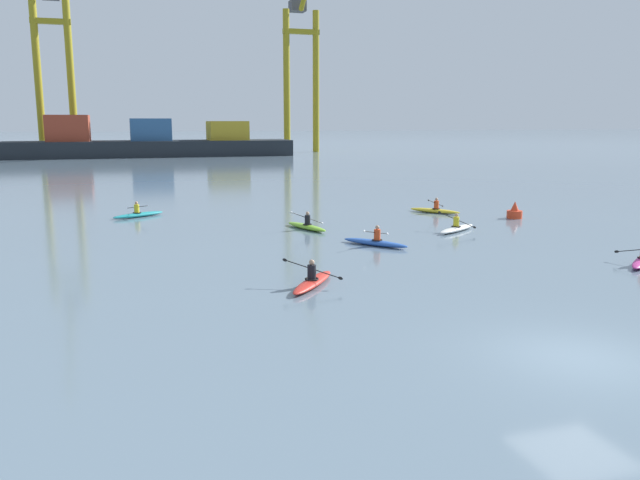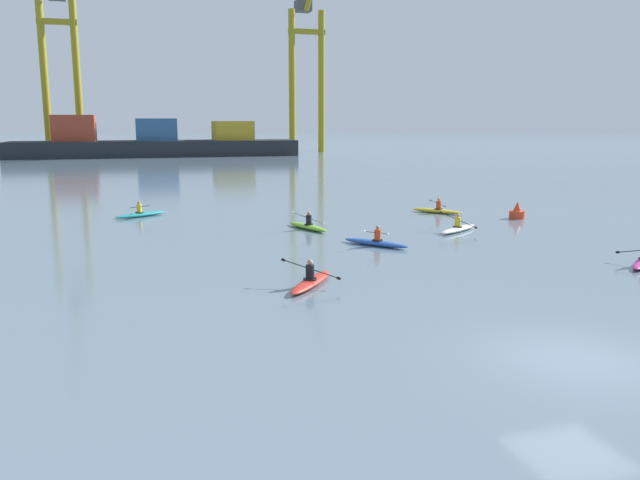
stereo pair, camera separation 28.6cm
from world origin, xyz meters
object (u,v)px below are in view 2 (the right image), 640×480
Objects in this scene: gantry_crane_west_mid at (307,57)px; kayak_teal at (141,214)px; gantry_crane_west at (58,45)px; kayak_white at (458,228)px; kayak_yellow at (437,210)px; kayak_red at (311,281)px; container_barge at (155,143)px; channel_buoy at (517,212)px; kayak_lime at (308,226)px; kayak_blue at (376,242)px.

gantry_crane_west_mid reaches higher than kayak_teal.
gantry_crane_west reaches higher than kayak_white.
gantry_crane_west_mid is at bearing 80.40° from kayak_yellow.
gantry_crane_west_mid is 90.86m from kayak_white.
kayak_red is 1.00× the size of kayak_yellow.
gantry_crane_west_mid reaches higher than kayak_yellow.
kayak_yellow is (2.06, 6.51, 0.00)m from kayak_white.
channel_buoy is (17.89, -76.94, -1.84)m from container_barge.
kayak_lime is at bearing -179.15° from channel_buoy.
gantry_crane_west_mid is 11.56× the size of kayak_yellow.
gantry_crane_west_mid is 35.61× the size of channel_buoy.
kayak_lime reaches higher than kayak_teal.
kayak_red is at bearing -129.37° from kayak_yellow.
gantry_crane_west is 38.67× the size of channel_buoy.
channel_buoy is at bearing 0.85° from kayak_lime.
gantry_crane_west is at bearing 107.09° from kayak_white.
gantry_crane_west_mid reaches higher than channel_buoy.
container_barge reaches higher than kayak_lime.
container_barge is 77.32m from kayak_lime.
kayak_teal is 1.04× the size of kayak_yellow.
kayak_blue is (6.87, -82.43, -2.02)m from container_barge.
kayak_red is 7.84m from kayak_blue.
kayak_red is 0.98× the size of kayak_white.
gantry_crane_west is (-14.43, 7.13, 15.77)m from container_barge.
kayak_blue is at bearing -85.24° from container_barge.
kayak_blue is (4.82, 6.19, 0.00)m from kayak_red.
kayak_lime is at bearing -158.93° from kayak_yellow.
kayak_red is 1.00× the size of kayak_blue.
kayak_teal is at bearing 106.17° from kayak_red.
container_barge is at bearing 94.76° from kayak_blue.
container_barge is at bearing 91.32° from kayak_red.
kayak_teal is at bearing -92.75° from container_barge.
kayak_blue is at bearing 52.10° from kayak_red.
kayak_lime reaches higher than kayak_blue.
container_barge is 88.67m from kayak_red.
gantry_crane_west_mid reaches higher than kayak_white.
gantry_crane_west_mid is at bearing 76.70° from kayak_blue.
gantry_crane_west reaches higher than kayak_lime.
channel_buoy is at bearing -44.71° from kayak_yellow.
kayak_white reaches higher than kayak_blue.
gantry_crane_west is at bearing 103.37° from kayak_blue.
kayak_red is 11.89m from kayak_lime.
gantry_crane_west_mid is at bearing 79.79° from kayak_white.
gantry_crane_west_mid is 85.63m from kayak_teal.
kayak_red and kayak_blue have the same top height.
kayak_yellow is at bearing -70.31° from gantry_crane_west.
channel_buoy reaches higher than kayak_red.
kayak_teal is at bearing -112.09° from gantry_crane_west_mid.
kayak_red is at bearing -127.90° from kayak_blue.
gantry_crane_west_mid is 11.07× the size of kayak_teal.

